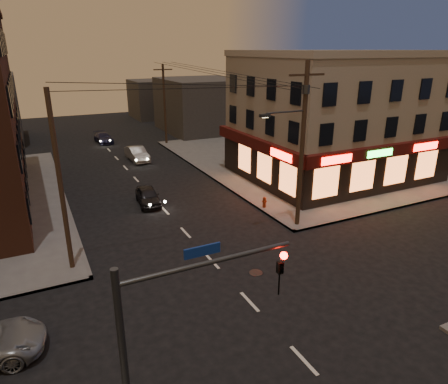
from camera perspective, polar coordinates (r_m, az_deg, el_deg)
ground at (r=18.64m, az=3.68°, el=-15.39°), size 120.00×120.00×0.00m
sidewalk_ne at (r=42.53m, az=12.13°, el=4.81°), size 24.00×28.00×0.15m
pizza_building at (r=35.99m, az=15.58°, el=10.45°), size 15.85×12.85×10.50m
bg_building_ne_a at (r=56.04m, az=-3.22°, el=12.31°), size 10.00×12.00×7.00m
bg_building_ne_b at (r=68.50m, az=-9.54°, el=13.01°), size 8.00×8.00×6.00m
utility_pole_main at (r=24.32m, az=10.97°, el=7.63°), size 4.20×0.44×10.00m
utility_pole_far at (r=47.81m, az=-8.48°, el=12.24°), size 0.26×0.26×9.00m
utility_pole_west at (r=20.57m, az=-22.34°, el=1.07°), size 0.24×0.24×9.00m
traffic_signal at (r=10.22m, az=-8.20°, el=-20.39°), size 4.49×0.32×6.47m
sedan_near at (r=29.58m, az=-10.82°, el=-0.56°), size 1.84×3.81×1.25m
sedan_mid at (r=41.54m, az=-12.32°, el=5.34°), size 1.70×4.38×1.42m
sedan_far at (r=50.88m, az=-16.84°, el=7.41°), size 1.95×4.17×1.18m
fire_hydrant at (r=28.28m, az=5.79°, el=-1.37°), size 0.36×0.36×0.79m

